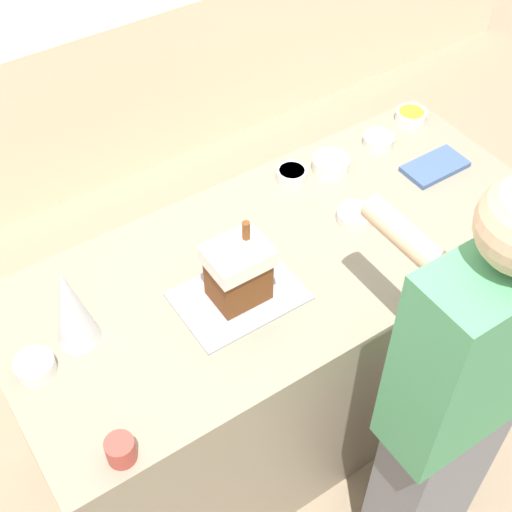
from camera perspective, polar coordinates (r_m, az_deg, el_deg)
name	(u,v)px	position (r m, az deg, el deg)	size (l,w,h in m)	color
ground_plane	(277,407)	(3.10, 1.71, -11.97)	(12.00, 12.00, 0.00)	gray
back_cabinet_block	(68,92)	(4.04, -14.83, 12.58)	(6.00, 0.60, 0.91)	beige
kitchen_island	(280,341)	(2.70, 1.94, -6.79)	(1.90, 0.83, 0.95)	gray
baking_tray	(239,296)	(2.21, -1.39, -3.21)	(0.38, 0.27, 0.01)	#9E9EA8
gingerbread_house	(238,272)	(2.12, -1.43, -1.26)	(0.18, 0.15, 0.27)	brown
decorative_tree	(70,306)	(2.07, -14.64, -3.90)	(0.13, 0.13, 0.29)	silver
candy_bowl_near_tray_right	(354,214)	(2.45, 7.88, 3.32)	(0.13, 0.13, 0.04)	silver
candy_bowl_center_rear	(292,174)	(2.58, 2.87, 6.55)	(0.11, 0.11, 0.04)	silver
candy_bowl_far_right	(378,140)	(2.77, 9.77, 9.13)	(0.12, 0.12, 0.04)	silver
candy_bowl_front_corner	(331,164)	(2.63, 6.00, 7.35)	(0.14, 0.14, 0.05)	white
candy_bowl_beside_tree	(411,116)	(2.92, 12.29, 10.92)	(0.12, 0.12, 0.04)	white
candy_bowl_near_tray_left	(35,366)	(2.12, -17.28, -8.42)	(0.11, 0.11, 0.05)	white
cookbook	(435,167)	(2.71, 14.12, 6.95)	(0.24, 0.13, 0.02)	#3F598C
mug	(121,450)	(1.91, -10.77, -15.00)	(0.08, 0.08, 0.08)	#B24238
person	(456,405)	(2.14, 15.68, -11.38)	(0.45, 0.57, 1.73)	slate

